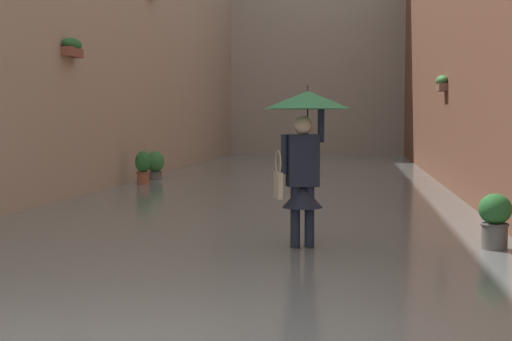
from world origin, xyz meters
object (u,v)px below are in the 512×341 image
at_px(potted_plant_far_left, 495,222).
at_px(person_wading, 305,133).
at_px(potted_plant_far_right, 143,168).
at_px(potted_plant_near_right, 155,165).

bearing_deg(potted_plant_far_left, person_wading, 4.16).
bearing_deg(person_wading, potted_plant_far_right, -61.72).
distance_m(potted_plant_near_right, potted_plant_far_left, 12.07).
height_order(potted_plant_near_right, potted_plant_far_left, potted_plant_near_right).
bearing_deg(potted_plant_near_right, person_wading, 115.05).
height_order(person_wading, potted_plant_near_right, person_wading).
height_order(potted_plant_near_right, potted_plant_far_right, potted_plant_far_right).
distance_m(potted_plant_far_left, potted_plant_far_right, 10.75).
xyz_separation_m(person_wading, potted_plant_near_right, (4.68, -10.02, -1.03)).
relative_size(person_wading, potted_plant_far_left, 2.69).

